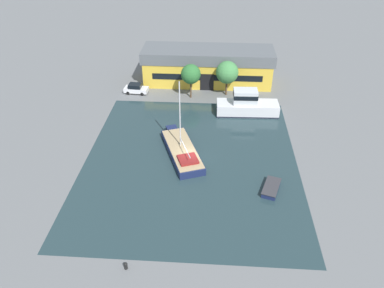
{
  "coord_description": "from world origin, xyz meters",
  "views": [
    {
      "loc": [
        2.8,
        -39.62,
        29.13
      ],
      "look_at": [
        0.0,
        2.47,
        1.0
      ],
      "focal_mm": 35.0,
      "sensor_mm": 36.0,
      "label": 1
    }
  ],
  "objects_px": {
    "warehouse_building": "(208,66)",
    "quay_tree_by_water": "(227,72)",
    "quay_tree_near_building": "(191,74)",
    "small_dinghy": "(271,188)",
    "sailboat_moored": "(182,150)",
    "parked_car": "(136,89)",
    "motor_cruiser": "(247,105)"
  },
  "relations": [
    {
      "from": "warehouse_building",
      "to": "quay_tree_by_water",
      "type": "height_order",
      "value": "warehouse_building"
    },
    {
      "from": "warehouse_building",
      "to": "quay_tree_by_water",
      "type": "distance_m",
      "value": 6.22
    },
    {
      "from": "quay_tree_by_water",
      "to": "quay_tree_near_building",
      "type": "bearing_deg",
      "value": -166.25
    },
    {
      "from": "quay_tree_by_water",
      "to": "small_dinghy",
      "type": "height_order",
      "value": "quay_tree_by_water"
    },
    {
      "from": "warehouse_building",
      "to": "sailboat_moored",
      "type": "xyz_separation_m",
      "value": [
        -2.67,
        -23.63,
        -2.62
      ]
    },
    {
      "from": "warehouse_building",
      "to": "small_dinghy",
      "type": "relative_size",
      "value": 5.88
    },
    {
      "from": "parked_car",
      "to": "sailboat_moored",
      "type": "height_order",
      "value": "sailboat_moored"
    },
    {
      "from": "quay_tree_by_water",
      "to": "motor_cruiser",
      "type": "xyz_separation_m",
      "value": [
        3.15,
        -6.59,
        -2.66
      ]
    },
    {
      "from": "quay_tree_near_building",
      "to": "quay_tree_by_water",
      "type": "xyz_separation_m",
      "value": [
        6.07,
        1.49,
        -0.14
      ]
    },
    {
      "from": "warehouse_building",
      "to": "small_dinghy",
      "type": "xyz_separation_m",
      "value": [
        8.52,
        -30.33,
        -2.87
      ]
    },
    {
      "from": "parked_car",
      "to": "small_dinghy",
      "type": "distance_m",
      "value": 32.46
    },
    {
      "from": "sailboat_moored",
      "to": "quay_tree_by_water",
      "type": "bearing_deg",
      "value": 51.54
    },
    {
      "from": "quay_tree_by_water",
      "to": "motor_cruiser",
      "type": "distance_m",
      "value": 7.77
    },
    {
      "from": "quay_tree_by_water",
      "to": "parked_car",
      "type": "xyz_separation_m",
      "value": [
        -15.81,
        -0.4,
        -3.3
      ]
    },
    {
      "from": "quay_tree_by_water",
      "to": "small_dinghy",
      "type": "bearing_deg",
      "value": -78.6
    },
    {
      "from": "quay_tree_by_water",
      "to": "small_dinghy",
      "type": "relative_size",
      "value": 1.52
    },
    {
      "from": "parked_car",
      "to": "quay_tree_by_water",
      "type": "bearing_deg",
      "value": 96.38
    },
    {
      "from": "warehouse_building",
      "to": "quay_tree_near_building",
      "type": "distance_m",
      "value": 7.17
    },
    {
      "from": "quay_tree_near_building",
      "to": "quay_tree_by_water",
      "type": "bearing_deg",
      "value": 13.75
    },
    {
      "from": "quay_tree_near_building",
      "to": "motor_cruiser",
      "type": "relative_size",
      "value": 0.6
    },
    {
      "from": "sailboat_moored",
      "to": "small_dinghy",
      "type": "height_order",
      "value": "sailboat_moored"
    },
    {
      "from": "quay_tree_near_building",
      "to": "small_dinghy",
      "type": "distance_m",
      "value": 26.53
    },
    {
      "from": "quay_tree_near_building",
      "to": "sailboat_moored",
      "type": "distance_m",
      "value": 17.44
    },
    {
      "from": "small_dinghy",
      "to": "motor_cruiser",
      "type": "bearing_deg",
      "value": -65.94
    },
    {
      "from": "parked_car",
      "to": "motor_cruiser",
      "type": "height_order",
      "value": "motor_cruiser"
    },
    {
      "from": "sailboat_moored",
      "to": "motor_cruiser",
      "type": "xyz_separation_m",
      "value": [
        9.26,
        11.94,
        0.89
      ]
    },
    {
      "from": "quay_tree_near_building",
      "to": "parked_car",
      "type": "relative_size",
      "value": 1.4
    },
    {
      "from": "sailboat_moored",
      "to": "small_dinghy",
      "type": "relative_size",
      "value": 2.93
    },
    {
      "from": "warehouse_building",
      "to": "quay_tree_by_water",
      "type": "xyz_separation_m",
      "value": [
        3.44,
        -5.1,
        0.93
      ]
    },
    {
      "from": "warehouse_building",
      "to": "parked_car",
      "type": "distance_m",
      "value": 13.75
    },
    {
      "from": "motor_cruiser",
      "to": "small_dinghy",
      "type": "bearing_deg",
      "value": -175.79
    },
    {
      "from": "parked_car",
      "to": "sailboat_moored",
      "type": "xyz_separation_m",
      "value": [
        9.7,
        -18.13,
        -0.25
      ]
    }
  ]
}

